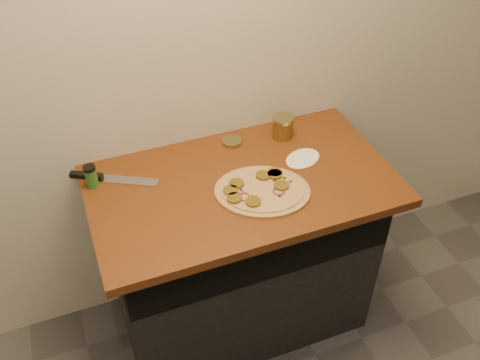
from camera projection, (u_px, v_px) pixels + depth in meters
name	position (u px, v px, depth m)	size (l,w,h in m)	color
cabinet	(239.00, 255.00, 2.43)	(1.10, 0.60, 0.86)	black
countertop	(242.00, 184.00, 2.11)	(1.20, 0.70, 0.04)	brown
pizza	(262.00, 190.00, 2.04)	(0.47, 0.47, 0.02)	tan
chefs_knife	(106.00, 178.00, 2.10)	(0.33, 0.20, 0.02)	#B7BAC1
mason_jar_lid	(232.00, 142.00, 2.28)	(0.09, 0.09, 0.02)	tan
salsa_jar	(283.00, 127.00, 2.29)	(0.09, 0.09, 0.10)	#9B1D0F
spice_shaker	(91.00, 176.00, 2.04)	(0.05, 0.05, 0.09)	#2A6921
flour_spill	(303.00, 158.00, 2.20)	(0.16, 0.16, 0.00)	white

